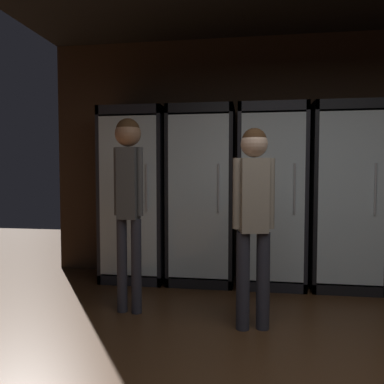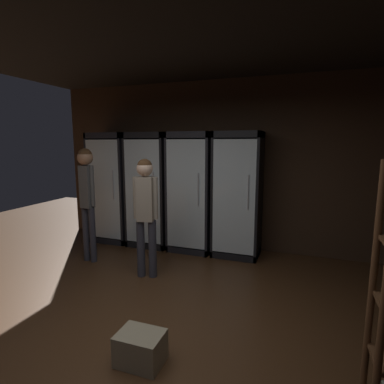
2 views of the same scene
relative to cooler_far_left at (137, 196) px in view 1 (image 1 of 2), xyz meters
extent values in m
cube|color=#382619|center=(1.90, 0.30, 0.44)|extent=(6.00, 0.06, 2.80)
cube|color=black|center=(0.00, 0.23, 0.02)|extent=(0.71, 0.04, 1.95)
cube|color=black|center=(-0.34, -0.05, 0.02)|extent=(0.04, 0.60, 1.95)
cube|color=black|center=(0.34, -0.05, 0.02)|extent=(0.04, 0.60, 1.95)
cube|color=black|center=(0.00, -0.05, 0.95)|extent=(0.71, 0.60, 0.10)
cube|color=black|center=(0.00, -0.05, -0.91)|extent=(0.71, 0.60, 0.10)
cube|color=white|center=(0.00, 0.20, 0.02)|extent=(0.63, 0.02, 1.71)
cube|color=silver|center=(0.00, -0.34, 0.02)|extent=(0.63, 0.02, 1.71)
cylinder|color=#B2B2B7|center=(0.21, -0.36, 0.12)|extent=(0.02, 0.02, 0.50)
cube|color=silver|center=(0.00, -0.05, -0.84)|extent=(0.61, 0.52, 0.02)
cylinder|color=brown|center=(-0.16, -0.01, -0.73)|extent=(0.08, 0.08, 0.20)
cylinder|color=brown|center=(-0.16, -0.01, -0.59)|extent=(0.03, 0.03, 0.07)
cylinder|color=tan|center=(-0.16, -0.01, -0.73)|extent=(0.08, 0.08, 0.06)
cylinder|color=#194723|center=(0.15, -0.03, -0.72)|extent=(0.07, 0.07, 0.21)
cylinder|color=#194723|center=(0.15, -0.03, -0.59)|extent=(0.03, 0.03, 0.06)
cylinder|color=#B2332D|center=(0.15, -0.03, -0.74)|extent=(0.08, 0.08, 0.08)
cube|color=silver|center=(0.00, -0.05, -0.27)|extent=(0.61, 0.52, 0.02)
cylinder|color=gray|center=(-0.21, -0.03, -0.17)|extent=(0.08, 0.08, 0.18)
cylinder|color=gray|center=(-0.21, -0.03, -0.03)|extent=(0.03, 0.03, 0.09)
cylinder|color=white|center=(-0.21, -0.03, -0.16)|extent=(0.08, 0.08, 0.07)
cylinder|color=brown|center=(-0.01, -0.03, -0.15)|extent=(0.06, 0.06, 0.22)
cylinder|color=brown|center=(-0.01, -0.03, 0.00)|extent=(0.02, 0.02, 0.08)
cylinder|color=white|center=(-0.01, -0.03, -0.17)|extent=(0.06, 0.06, 0.08)
cylinder|color=#194723|center=(0.21, -0.08, -0.17)|extent=(0.07, 0.07, 0.18)
cylinder|color=#194723|center=(0.21, -0.08, -0.03)|extent=(0.03, 0.03, 0.10)
cylinder|color=#2D2D33|center=(0.21, -0.08, -0.18)|extent=(0.08, 0.08, 0.05)
cube|color=silver|center=(0.00, -0.05, 0.30)|extent=(0.61, 0.52, 0.02)
cylinder|color=#336B38|center=(-0.20, -0.02, 0.41)|extent=(0.06, 0.06, 0.21)
cylinder|color=#336B38|center=(-0.20, -0.02, 0.55)|extent=(0.02, 0.02, 0.08)
cylinder|color=#2D2D33|center=(-0.20, -0.02, 0.39)|extent=(0.07, 0.07, 0.07)
cylinder|color=brown|center=(0.01, -0.02, 0.40)|extent=(0.07, 0.07, 0.19)
cylinder|color=brown|center=(0.01, -0.02, 0.54)|extent=(0.02, 0.02, 0.09)
cylinder|color=#2D2D33|center=(0.01, -0.02, 0.41)|extent=(0.08, 0.08, 0.05)
cylinder|color=black|center=(0.20, -0.03, 0.41)|extent=(0.07, 0.07, 0.21)
cylinder|color=black|center=(0.20, -0.03, 0.55)|extent=(0.02, 0.02, 0.07)
cylinder|color=white|center=(0.20, -0.03, 0.40)|extent=(0.07, 0.07, 0.07)
cube|color=black|center=(0.76, 0.23, 0.02)|extent=(0.71, 0.04, 1.95)
cube|color=black|center=(0.42, -0.05, 0.02)|extent=(0.04, 0.60, 1.95)
cube|color=black|center=(1.10, -0.05, 0.02)|extent=(0.04, 0.60, 1.95)
cube|color=black|center=(0.76, -0.05, 0.95)|extent=(0.71, 0.60, 0.10)
cube|color=black|center=(0.76, -0.05, -0.91)|extent=(0.71, 0.60, 0.10)
cube|color=white|center=(0.76, 0.20, 0.02)|extent=(0.63, 0.02, 1.71)
cube|color=silver|center=(0.76, -0.34, 0.02)|extent=(0.63, 0.02, 1.71)
cylinder|color=#B2B2B7|center=(0.98, -0.36, 0.12)|extent=(0.02, 0.02, 0.50)
cube|color=silver|center=(0.76, -0.05, -0.84)|extent=(0.61, 0.52, 0.02)
cylinder|color=gray|center=(0.61, -0.04, -0.73)|extent=(0.08, 0.08, 0.19)
cylinder|color=gray|center=(0.61, -0.04, -0.61)|extent=(0.03, 0.03, 0.06)
cylinder|color=white|center=(0.61, -0.04, -0.74)|extent=(0.08, 0.08, 0.05)
cylinder|color=#194723|center=(0.91, -0.06, -0.74)|extent=(0.06, 0.06, 0.18)
cylinder|color=#194723|center=(0.91, -0.06, -0.60)|extent=(0.02, 0.02, 0.09)
cylinder|color=beige|center=(0.91, -0.06, -0.73)|extent=(0.06, 0.06, 0.05)
cube|color=silver|center=(0.76, -0.05, -0.41)|extent=(0.61, 0.52, 0.02)
cylinder|color=#9EAD99|center=(0.56, -0.05, -0.30)|extent=(0.07, 0.07, 0.21)
cylinder|color=#9EAD99|center=(0.56, -0.05, -0.15)|extent=(0.02, 0.02, 0.07)
cylinder|color=tan|center=(0.56, -0.05, -0.31)|extent=(0.07, 0.07, 0.07)
cylinder|color=gray|center=(0.76, -0.05, -0.29)|extent=(0.08, 0.08, 0.22)
cylinder|color=gray|center=(0.76, -0.05, -0.15)|extent=(0.03, 0.03, 0.06)
cylinder|color=white|center=(0.76, -0.05, -0.32)|extent=(0.08, 0.08, 0.07)
cylinder|color=#194723|center=(0.96, -0.06, -0.30)|extent=(0.08, 0.08, 0.19)
cylinder|color=#194723|center=(0.96, -0.06, -0.17)|extent=(0.03, 0.03, 0.06)
cylinder|color=beige|center=(0.96, -0.06, -0.32)|extent=(0.08, 0.08, 0.08)
cube|color=silver|center=(0.76, -0.05, 0.02)|extent=(0.61, 0.52, 0.02)
cylinder|color=#336B38|center=(0.56, -0.06, 0.13)|extent=(0.07, 0.07, 0.21)
cylinder|color=#336B38|center=(0.56, -0.06, 0.27)|extent=(0.02, 0.02, 0.08)
cylinder|color=tan|center=(0.56, -0.06, 0.14)|extent=(0.07, 0.07, 0.06)
cylinder|color=#9EAD99|center=(0.77, -0.08, 0.12)|extent=(0.07, 0.07, 0.20)
cylinder|color=#9EAD99|center=(0.77, -0.08, 0.26)|extent=(0.02, 0.02, 0.07)
cylinder|color=white|center=(0.77, -0.08, 0.11)|extent=(0.07, 0.07, 0.08)
cylinder|color=brown|center=(0.97, -0.07, 0.12)|extent=(0.07, 0.07, 0.20)
cylinder|color=brown|center=(0.97, -0.07, 0.27)|extent=(0.02, 0.02, 0.10)
cylinder|color=#2D2D33|center=(0.97, -0.07, 0.10)|extent=(0.07, 0.07, 0.06)
cube|color=silver|center=(0.76, -0.05, 0.44)|extent=(0.61, 0.52, 0.02)
cylinder|color=gray|center=(0.60, 0.00, 0.54)|extent=(0.07, 0.07, 0.19)
cylinder|color=gray|center=(0.60, 0.00, 0.67)|extent=(0.03, 0.03, 0.07)
cylinder|color=#2D2D33|center=(0.60, 0.00, 0.53)|extent=(0.07, 0.07, 0.06)
cylinder|color=black|center=(0.91, -0.03, 0.54)|extent=(0.06, 0.06, 0.18)
cylinder|color=black|center=(0.91, -0.03, 0.68)|extent=(0.02, 0.02, 0.10)
cylinder|color=white|center=(0.91, -0.03, 0.55)|extent=(0.06, 0.06, 0.06)
cube|color=black|center=(1.52, 0.23, 0.02)|extent=(0.71, 0.04, 1.95)
cube|color=black|center=(1.18, -0.05, 0.02)|extent=(0.04, 0.60, 1.95)
cube|color=black|center=(1.86, -0.05, 0.02)|extent=(0.04, 0.60, 1.95)
cube|color=black|center=(1.52, -0.05, 0.95)|extent=(0.71, 0.60, 0.10)
cube|color=black|center=(1.52, -0.05, -0.91)|extent=(0.71, 0.60, 0.10)
cube|color=white|center=(1.52, 0.20, 0.02)|extent=(0.63, 0.02, 1.71)
cube|color=silver|center=(1.52, -0.34, 0.02)|extent=(0.63, 0.02, 1.71)
cylinder|color=#B2B2B7|center=(1.74, -0.36, 0.12)|extent=(0.02, 0.02, 0.50)
cube|color=silver|center=(1.52, -0.05, -0.84)|extent=(0.61, 0.52, 0.02)
cylinder|color=#194723|center=(1.31, -0.09, -0.72)|extent=(0.06, 0.06, 0.21)
cylinder|color=#194723|center=(1.31, -0.09, -0.59)|extent=(0.02, 0.02, 0.07)
cylinder|color=tan|center=(1.31, -0.09, -0.73)|extent=(0.07, 0.07, 0.06)
cylinder|color=gray|center=(1.51, -0.02, -0.72)|extent=(0.06, 0.06, 0.21)
cylinder|color=gray|center=(1.51, -0.02, -0.57)|extent=(0.02, 0.02, 0.09)
cylinder|color=tan|center=(1.51, -0.02, -0.75)|extent=(0.06, 0.06, 0.08)
cylinder|color=black|center=(1.72, -0.07, -0.72)|extent=(0.08, 0.08, 0.22)
cylinder|color=black|center=(1.72, -0.07, -0.56)|extent=(0.02, 0.02, 0.09)
cylinder|color=#B2332D|center=(1.72, -0.07, -0.71)|extent=(0.08, 0.08, 0.08)
cube|color=silver|center=(1.52, -0.05, -0.27)|extent=(0.61, 0.52, 0.02)
cylinder|color=black|center=(1.32, -0.05, -0.15)|extent=(0.06, 0.06, 0.22)
cylinder|color=black|center=(1.32, -0.05, 0.01)|extent=(0.02, 0.02, 0.08)
cylinder|color=#B2332D|center=(1.32, -0.05, -0.14)|extent=(0.07, 0.07, 0.09)
cylinder|color=#194723|center=(1.52, -0.09, -0.17)|extent=(0.08, 0.08, 0.19)
cylinder|color=#194723|center=(1.52, -0.09, -0.03)|extent=(0.03, 0.03, 0.08)
cylinder|color=tan|center=(1.52, -0.09, -0.18)|extent=(0.08, 0.08, 0.06)
cylinder|color=brown|center=(1.72, -0.04, -0.15)|extent=(0.06, 0.06, 0.23)
cylinder|color=brown|center=(1.72, -0.04, 0.00)|extent=(0.02, 0.02, 0.07)
cylinder|color=tan|center=(1.72, -0.04, -0.14)|extent=(0.07, 0.07, 0.07)
cube|color=silver|center=(1.52, -0.05, 0.30)|extent=(0.61, 0.52, 0.02)
cylinder|color=#336B38|center=(1.32, -0.09, 0.42)|extent=(0.08, 0.08, 0.23)
cylinder|color=#336B38|center=(1.32, -0.09, 0.59)|extent=(0.02, 0.02, 0.10)
cylinder|color=beige|center=(1.32, -0.09, 0.39)|extent=(0.08, 0.08, 0.08)
cylinder|color=black|center=(1.52, -0.02, 0.42)|extent=(0.07, 0.07, 0.23)
cylinder|color=black|center=(1.52, -0.02, 0.58)|extent=(0.03, 0.03, 0.08)
cylinder|color=#2D2D33|center=(1.52, -0.02, 0.42)|extent=(0.08, 0.08, 0.09)
cylinder|color=#194723|center=(1.73, -0.02, 0.41)|extent=(0.06, 0.06, 0.20)
cylinder|color=#194723|center=(1.73, -0.02, 0.55)|extent=(0.02, 0.02, 0.08)
cylinder|color=#2D2D33|center=(1.73, -0.02, 0.39)|extent=(0.06, 0.06, 0.06)
cube|color=black|center=(2.28, 0.23, 0.02)|extent=(0.71, 0.04, 1.95)
cube|color=black|center=(1.95, -0.05, 0.02)|extent=(0.04, 0.60, 1.95)
cube|color=black|center=(2.62, -0.05, 0.02)|extent=(0.04, 0.60, 1.95)
cube|color=black|center=(2.28, -0.05, 0.95)|extent=(0.71, 0.60, 0.10)
cube|color=black|center=(2.28, -0.05, -0.91)|extent=(0.71, 0.60, 0.10)
cube|color=white|center=(2.28, 0.20, 0.02)|extent=(0.63, 0.02, 1.71)
cube|color=silver|center=(2.28, -0.34, 0.02)|extent=(0.63, 0.02, 1.71)
cylinder|color=#B2B2B7|center=(2.50, -0.36, 0.12)|extent=(0.02, 0.02, 0.50)
cube|color=silver|center=(2.28, -0.05, -0.84)|extent=(0.61, 0.52, 0.02)
cylinder|color=#9EAD99|center=(2.13, -0.02, -0.72)|extent=(0.07, 0.07, 0.22)
cylinder|color=#9EAD99|center=(2.13, -0.02, -0.57)|extent=(0.02, 0.02, 0.06)
cylinder|color=#2D2D33|center=(2.13, -0.02, -0.73)|extent=(0.07, 0.07, 0.06)
cylinder|color=gray|center=(2.44, -0.10, -0.73)|extent=(0.06, 0.06, 0.19)
cylinder|color=gray|center=(2.44, -0.10, -0.61)|extent=(0.02, 0.02, 0.06)
cylinder|color=beige|center=(2.44, -0.10, -0.76)|extent=(0.06, 0.06, 0.05)
cube|color=silver|center=(2.28, -0.05, -0.41)|extent=(0.61, 0.52, 0.02)
cylinder|color=#194723|center=(2.09, -0.01, -0.29)|extent=(0.06, 0.06, 0.23)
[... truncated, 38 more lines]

